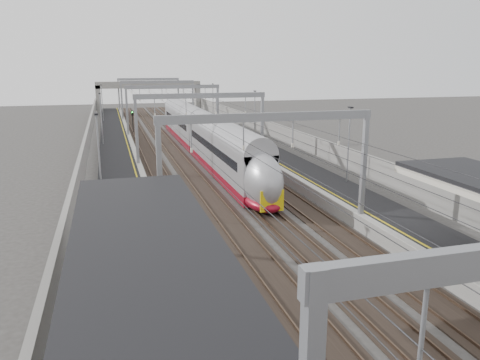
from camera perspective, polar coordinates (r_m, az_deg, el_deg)
platform_left at (r=49.26m, az=-14.47°, el=1.99°), size 4.00×120.00×1.00m
platform_right at (r=52.06m, az=3.41°, el=3.02°), size 4.00×120.00×1.00m
tracks at (r=50.13m, az=-5.27°, el=2.05°), size 11.40×140.00×0.20m
overhead_line at (r=55.76m, az=-6.68°, el=9.53°), size 13.00×140.00×6.60m
overbridge at (r=103.78m, az=-11.05°, el=10.85°), size 22.00×2.20×6.90m
wall_left at (r=49.11m, az=-18.28°, el=3.00°), size 0.30×120.00×3.20m
wall_right at (r=52.99m, az=6.71°, el=4.35°), size 0.30×120.00×3.20m
train at (r=52.83m, az=-4.29°, el=4.89°), size 2.66×48.38×4.20m
signal_green at (r=74.25m, az=-12.97°, el=7.43°), size 0.32×0.32×3.48m
signal_red_near at (r=74.02m, az=-6.36°, el=7.67°), size 0.32×0.32×3.48m
signal_red_far at (r=73.39m, az=-4.52°, el=7.66°), size 0.32×0.32×3.48m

